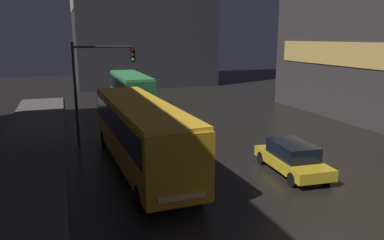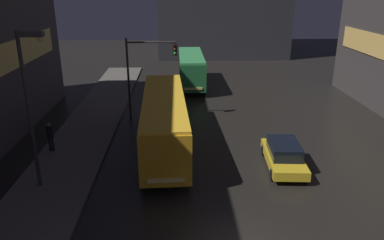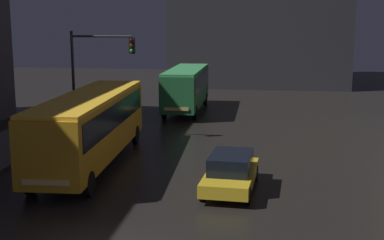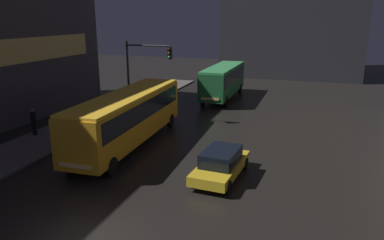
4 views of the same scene
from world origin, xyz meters
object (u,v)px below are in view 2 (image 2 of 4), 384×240
object	(u,v)px
car_taxi	(284,155)
pedestrian_mid	(50,134)
traffic_light_main	(145,65)
street_lamp_sidewalk	(31,88)
bus_near	(164,117)
bus_far	(191,66)

from	to	relation	value
car_taxi	pedestrian_mid	size ratio (longest dim) A/B	2.55
traffic_light_main	street_lamp_sidewalk	size ratio (longest dim) A/B	0.80
bus_near	bus_far	world-z (taller)	bus_near
street_lamp_sidewalk	bus_near	bearing A→B (deg)	38.51
bus_near	bus_far	xyz separation A→B (m)	(2.22, 15.50, -0.08)
pedestrian_mid	traffic_light_main	xyz separation A→B (m)	(5.39, 5.92, 2.97)
car_taxi	traffic_light_main	bearing A→B (deg)	-41.37
bus_near	traffic_light_main	size ratio (longest dim) A/B	1.95
car_taxi	pedestrian_mid	world-z (taller)	pedestrian_mid
bus_far	traffic_light_main	bearing A→B (deg)	69.47
bus_far	traffic_light_main	xyz separation A→B (m)	(-3.72, -10.12, 2.22)
bus_near	pedestrian_mid	xyz separation A→B (m)	(-6.89, -0.54, -0.84)
traffic_light_main	street_lamp_sidewalk	distance (m)	11.09
bus_near	car_taxi	world-z (taller)	bus_near
car_taxi	traffic_light_main	world-z (taller)	traffic_light_main
bus_far	car_taxi	world-z (taller)	bus_far
bus_near	car_taxi	xyz separation A→B (m)	(6.76, -2.94, -1.30)
bus_near	traffic_light_main	distance (m)	5.98
bus_far	street_lamp_sidewalk	distance (m)	22.06
car_taxi	street_lamp_sidewalk	size ratio (longest dim) A/B	0.60
bus_near	traffic_light_main	bearing A→B (deg)	-76.79
car_taxi	pedestrian_mid	xyz separation A→B (m)	(-13.64, 2.40, 0.47)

